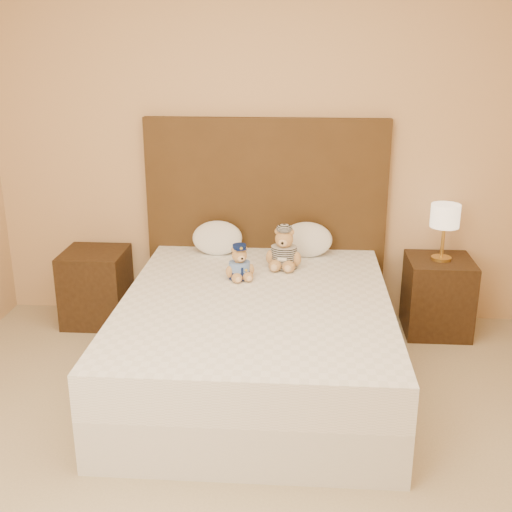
{
  "coord_description": "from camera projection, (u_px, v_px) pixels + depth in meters",
  "views": [
    {
      "loc": [
        0.25,
        -2.35,
        2.02
      ],
      "look_at": [
        -0.02,
        1.45,
        0.73
      ],
      "focal_mm": 45.0,
      "sensor_mm": 36.0,
      "label": 1
    }
  ],
  "objects": [
    {
      "name": "lamp",
      "position": [
        445.0,
        219.0,
        4.42
      ],
      "size": [
        0.2,
        0.2,
        0.4
      ],
      "color": "gold",
      "rests_on": "nightstand_right"
    },
    {
      "name": "room_walls",
      "position": [
        244.0,
        92.0,
        2.74
      ],
      "size": [
        4.04,
        4.52,
        2.72
      ],
      "color": "tan",
      "rests_on": "ground"
    },
    {
      "name": "teddy_prisoner",
      "position": [
        284.0,
        248.0,
        4.3
      ],
      "size": [
        0.28,
        0.27,
        0.28
      ],
      "primitive_type": null,
      "rotation": [
        0.0,
        0.0,
        -0.13
      ],
      "color": "#B97E48",
      "rests_on": "bed"
    },
    {
      "name": "teddy_police",
      "position": [
        239.0,
        262.0,
        4.11
      ],
      "size": [
        0.25,
        0.25,
        0.23
      ],
      "primitive_type": null,
      "rotation": [
        0.0,
        0.0,
        0.38
      ],
      "color": "#B97E48",
      "rests_on": "bed"
    },
    {
      "name": "nightstand_left",
      "position": [
        96.0,
        287.0,
        4.77
      ],
      "size": [
        0.45,
        0.45,
        0.55
      ],
      "primitive_type": "cube",
      "color": "#362211",
      "rests_on": "ground"
    },
    {
      "name": "nightstand_right",
      "position": [
        437.0,
        296.0,
        4.6
      ],
      "size": [
        0.45,
        0.45,
        0.55
      ],
      "primitive_type": "cube",
      "color": "#362211",
      "rests_on": "ground"
    },
    {
      "name": "bed",
      "position": [
        256.0,
        339.0,
        3.93
      ],
      "size": [
        1.6,
        2.0,
        0.55
      ],
      "color": "white",
      "rests_on": "ground"
    },
    {
      "name": "pillow_left",
      "position": [
        217.0,
        236.0,
        4.61
      ],
      "size": [
        0.36,
        0.23,
        0.25
      ],
      "primitive_type": "ellipsoid",
      "color": "white",
      "rests_on": "bed"
    },
    {
      "name": "pillow_right",
      "position": [
        307.0,
        238.0,
        4.56
      ],
      "size": [
        0.36,
        0.24,
        0.26
      ],
      "primitive_type": "ellipsoid",
      "color": "white",
      "rests_on": "bed"
    },
    {
      "name": "headboard",
      "position": [
        266.0,
        221.0,
        4.73
      ],
      "size": [
        1.75,
        0.08,
        1.5
      ],
      "primitive_type": "cube",
      "color": "#452D14",
      "rests_on": "ground"
    }
  ]
}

